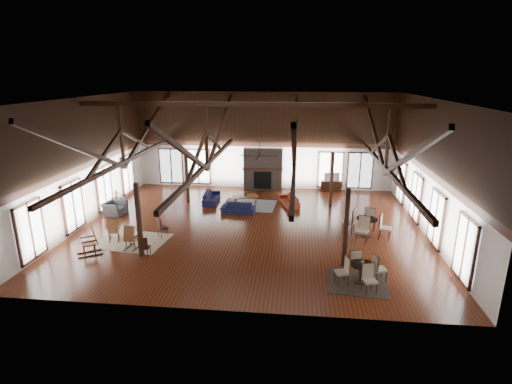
# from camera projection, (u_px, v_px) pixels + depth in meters

# --- Properties ---
(floor) EXTENTS (16.00, 16.00, 0.00)m
(floor) POSITION_uv_depth(u_px,v_px,m) (251.00, 227.00, 19.03)
(floor) COLOR #5A2513
(floor) RESTS_ON ground
(ceiling) EXTENTS (16.00, 14.00, 0.02)m
(ceiling) POSITION_uv_depth(u_px,v_px,m) (250.00, 99.00, 17.32)
(ceiling) COLOR black
(ceiling) RESTS_ON wall_back
(wall_back) EXTENTS (16.00, 0.02, 6.00)m
(wall_back) POSITION_uv_depth(u_px,v_px,m) (264.00, 141.00, 24.85)
(wall_back) COLOR white
(wall_back) RESTS_ON floor
(wall_front) EXTENTS (16.00, 0.02, 6.00)m
(wall_front) POSITION_uv_depth(u_px,v_px,m) (222.00, 220.00, 11.50)
(wall_front) COLOR white
(wall_front) RESTS_ON floor
(wall_left) EXTENTS (0.02, 14.00, 6.00)m
(wall_left) POSITION_uv_depth(u_px,v_px,m) (84.00, 162.00, 18.98)
(wall_left) COLOR white
(wall_left) RESTS_ON floor
(wall_right) EXTENTS (0.02, 14.00, 6.00)m
(wall_right) POSITION_uv_depth(u_px,v_px,m) (432.00, 170.00, 17.37)
(wall_right) COLOR white
(wall_right) RESTS_ON floor
(roof_truss) EXTENTS (15.60, 14.07, 3.14)m
(roof_truss) POSITION_uv_depth(u_px,v_px,m) (250.00, 144.00, 17.88)
(roof_truss) COLOR black
(roof_truss) RESTS_ON wall_back
(post_grid) EXTENTS (8.16, 7.16, 3.05)m
(post_grid) POSITION_uv_depth(u_px,v_px,m) (250.00, 197.00, 18.59)
(post_grid) COLOR black
(post_grid) RESTS_ON floor
(fireplace) EXTENTS (2.50, 0.69, 2.60)m
(fireplace) POSITION_uv_depth(u_px,v_px,m) (263.00, 169.00, 25.02)
(fireplace) COLOR brown
(fireplace) RESTS_ON floor
(ceiling_fan) EXTENTS (1.60, 1.60, 0.75)m
(ceiling_fan) POSITION_uv_depth(u_px,v_px,m) (259.00, 155.00, 16.96)
(ceiling_fan) COLOR black
(ceiling_fan) RESTS_ON roof_truss
(sofa_navy_front) EXTENTS (1.80, 0.81, 0.51)m
(sofa_navy_front) POSITION_uv_depth(u_px,v_px,m) (238.00, 208.00, 20.95)
(sofa_navy_front) COLOR #151839
(sofa_navy_front) RESTS_ON floor
(sofa_navy_left) EXTENTS (2.03, 0.90, 0.58)m
(sofa_navy_left) POSITION_uv_depth(u_px,v_px,m) (211.00, 197.00, 22.70)
(sofa_navy_left) COLOR #141438
(sofa_navy_left) RESTS_ON floor
(sofa_orange) EXTENTS (1.99, 1.27, 0.54)m
(sofa_orange) POSITION_uv_depth(u_px,v_px,m) (289.00, 200.00, 22.19)
(sofa_orange) COLOR maroon
(sofa_orange) RESTS_ON floor
(coffee_table) EXTENTS (1.49, 1.12, 0.51)m
(coffee_table) POSITION_uv_depth(u_px,v_px,m) (246.00, 197.00, 22.23)
(coffee_table) COLOR brown
(coffee_table) RESTS_ON floor
(vase) EXTENTS (0.23, 0.23, 0.20)m
(vase) POSITION_uv_depth(u_px,v_px,m) (246.00, 194.00, 22.28)
(vase) COLOR #B2B2B2
(vase) RESTS_ON coffee_table
(armchair) EXTENTS (1.20, 1.09, 0.70)m
(armchair) POSITION_uv_depth(u_px,v_px,m) (115.00, 208.00, 20.66)
(armchair) COLOR #313234
(armchair) RESTS_ON floor
(side_table_lamp) EXTENTS (0.41, 0.41, 1.05)m
(side_table_lamp) POSITION_uv_depth(u_px,v_px,m) (117.00, 201.00, 21.70)
(side_table_lamp) COLOR black
(side_table_lamp) RESTS_ON floor
(rocking_chair_a) EXTENTS (0.66, 0.86, 0.99)m
(rocking_chair_a) POSITION_uv_depth(u_px,v_px,m) (113.00, 230.00, 17.45)
(rocking_chair_a) COLOR brown
(rocking_chair_a) RESTS_ON floor
(rocking_chair_b) EXTENTS (0.52, 0.86, 1.07)m
(rocking_chair_b) POSITION_uv_depth(u_px,v_px,m) (131.00, 238.00, 16.56)
(rocking_chair_b) COLOR brown
(rocking_chair_b) RESTS_ON floor
(rocking_chair_c) EXTENTS (1.06, 0.94, 1.22)m
(rocking_chair_c) POSITION_uv_depth(u_px,v_px,m) (91.00, 241.00, 16.11)
(rocking_chair_c) COLOR brown
(rocking_chair_c) RESTS_ON floor
(side_chair_a) EXTENTS (0.55, 0.55, 0.93)m
(side_chair_a) POSITION_uv_depth(u_px,v_px,m) (161.00, 226.00, 17.74)
(side_chair_a) COLOR black
(side_chair_a) RESTS_ON floor
(side_chair_b) EXTENTS (0.40, 0.40, 0.90)m
(side_chair_b) POSITION_uv_depth(u_px,v_px,m) (144.00, 246.00, 15.77)
(side_chair_b) COLOR black
(side_chair_b) RESTS_ON floor
(cafe_table_near) EXTENTS (1.91, 1.91, 0.98)m
(cafe_table_near) POSITION_uv_depth(u_px,v_px,m) (361.00, 269.00, 13.92)
(cafe_table_near) COLOR black
(cafe_table_near) RESTS_ON floor
(cafe_table_far) EXTENTS (2.19, 2.19, 1.13)m
(cafe_table_far) POSITION_uv_depth(u_px,v_px,m) (367.00, 224.00, 17.94)
(cafe_table_far) COLOR black
(cafe_table_far) RESTS_ON floor
(cup_near) EXTENTS (0.13, 0.13, 0.10)m
(cup_near) POSITION_uv_depth(u_px,v_px,m) (363.00, 262.00, 13.89)
(cup_near) COLOR #B2B2B2
(cup_near) RESTS_ON cafe_table_near
(cup_far) EXTENTS (0.17, 0.17, 0.10)m
(cup_far) POSITION_uv_depth(u_px,v_px,m) (368.00, 217.00, 17.94)
(cup_far) COLOR #B2B2B2
(cup_far) RESTS_ON cafe_table_far
(tv_console) EXTENTS (1.25, 0.47, 0.63)m
(tv_console) POSITION_uv_depth(u_px,v_px,m) (331.00, 186.00, 24.95)
(tv_console) COLOR black
(tv_console) RESTS_ON floor
(television) EXTENTS (0.95, 0.23, 0.54)m
(television) POSITION_uv_depth(u_px,v_px,m) (332.00, 177.00, 24.78)
(television) COLOR #B2B2B2
(television) RESTS_ON tv_console
(rug_tan) EXTENTS (3.08, 2.54, 0.01)m
(rug_tan) POSITION_uv_depth(u_px,v_px,m) (133.00, 241.00, 17.47)
(rug_tan) COLOR tan
(rug_tan) RESTS_ON floor
(rug_navy) EXTENTS (3.04, 2.37, 0.01)m
(rug_navy) POSITION_uv_depth(u_px,v_px,m) (249.00, 205.00, 22.26)
(rug_navy) COLOR #1A2449
(rug_navy) RESTS_ON floor
(rug_dark) EXTENTS (2.28, 2.11, 0.01)m
(rug_dark) POSITION_uv_depth(u_px,v_px,m) (357.00, 282.00, 14.01)
(rug_dark) COLOR black
(rug_dark) RESTS_ON floor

